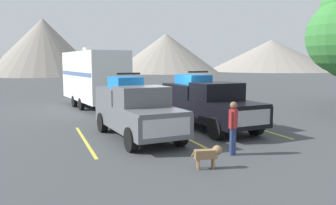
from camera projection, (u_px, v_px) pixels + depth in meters
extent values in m
plane|color=#3F4244|center=(173.00, 131.00, 14.89)|extent=(240.00, 240.00, 0.00)
cube|color=#595B60|center=(138.00, 117.00, 13.46)|extent=(2.45, 5.49, 0.86)
cube|color=#595B60|center=(158.00, 112.00, 11.68)|extent=(2.04, 1.65, 0.08)
cube|color=#595B60|center=(142.00, 97.00, 12.93)|extent=(1.99, 1.54, 0.81)
cube|color=slate|center=(148.00, 97.00, 12.43)|extent=(1.78, 0.38, 0.60)
cube|color=#595B60|center=(125.00, 95.00, 14.66)|extent=(2.16, 2.61, 0.65)
cube|color=silver|center=(167.00, 128.00, 11.09)|extent=(1.70, 0.20, 0.60)
cylinder|color=black|center=(180.00, 134.00, 12.29)|extent=(0.35, 0.86, 0.84)
cylinder|color=black|center=(131.00, 139.00, 11.48)|extent=(0.35, 0.86, 0.84)
cylinder|color=black|center=(142.00, 119.00, 15.53)|extent=(0.35, 0.86, 0.84)
cylinder|color=black|center=(103.00, 122.00, 14.73)|extent=(0.35, 0.86, 0.84)
cube|color=blue|center=(125.00, 82.00, 14.59)|extent=(1.23, 1.66, 0.45)
cylinder|color=black|center=(140.00, 83.00, 14.31)|extent=(0.22, 0.45, 0.44)
cylinder|color=black|center=(119.00, 83.00, 13.91)|extent=(0.22, 0.45, 0.44)
cylinder|color=black|center=(131.00, 81.00, 15.27)|extent=(0.22, 0.45, 0.44)
cylinder|color=black|center=(111.00, 82.00, 14.88)|extent=(0.22, 0.45, 0.44)
cube|color=black|center=(129.00, 74.00, 14.15)|extent=(1.01, 0.16, 0.08)
cube|color=black|center=(210.00, 110.00, 15.32)|extent=(2.57, 5.84, 0.85)
cube|color=black|center=(239.00, 104.00, 13.44)|extent=(2.14, 1.76, 0.08)
cube|color=black|center=(217.00, 92.00, 14.76)|extent=(2.09, 1.64, 0.81)
cube|color=slate|center=(225.00, 92.00, 14.23)|extent=(1.86, 0.38, 0.60)
cube|color=black|center=(193.00, 91.00, 16.60)|extent=(2.27, 2.78, 0.63)
cube|color=silver|center=(251.00, 118.00, 12.80)|extent=(1.78, 0.21, 0.60)
cylinder|color=black|center=(255.00, 124.00, 14.06)|extent=(0.36, 0.92, 0.90)
cylinder|color=black|center=(216.00, 128.00, 13.23)|extent=(0.36, 0.92, 0.90)
cylinder|color=black|center=(205.00, 112.00, 17.52)|extent=(0.36, 0.92, 0.90)
cylinder|color=black|center=(172.00, 115.00, 16.68)|extent=(0.36, 0.92, 0.90)
cube|color=blue|center=(193.00, 79.00, 16.54)|extent=(1.29, 1.77, 0.45)
cylinder|color=black|center=(208.00, 80.00, 16.23)|extent=(0.22, 0.45, 0.44)
cylinder|color=black|center=(190.00, 80.00, 15.82)|extent=(0.22, 0.45, 0.44)
cylinder|color=black|center=(195.00, 79.00, 17.26)|extent=(0.22, 0.45, 0.44)
cylinder|color=black|center=(179.00, 79.00, 16.85)|extent=(0.22, 0.45, 0.44)
cube|color=black|center=(198.00, 72.00, 16.07)|extent=(1.05, 0.17, 0.08)
cube|color=gold|center=(85.00, 140.00, 13.16)|extent=(0.12, 5.50, 0.01)
cube|color=gold|center=(176.00, 133.00, 14.52)|extent=(0.12, 5.50, 0.01)
cube|color=gold|center=(252.00, 127.00, 15.89)|extent=(0.12, 5.50, 0.01)
cube|color=white|center=(94.00, 76.00, 22.51)|extent=(3.44, 7.41, 3.14)
cube|color=#4C6B99|center=(75.00, 74.00, 21.89)|extent=(1.01, 6.78, 0.24)
cube|color=silver|center=(88.00, 50.00, 23.23)|extent=(0.70, 0.78, 0.30)
cube|color=#333333|center=(117.00, 110.00, 19.12)|extent=(0.29, 1.20, 0.12)
cylinder|color=black|center=(115.00, 102.00, 22.52)|extent=(0.33, 0.78, 0.76)
cylinder|color=black|center=(81.00, 104.00, 21.43)|extent=(0.33, 0.78, 0.76)
cylinder|color=black|center=(106.00, 100.00, 24.00)|extent=(0.33, 0.78, 0.76)
cylinder|color=black|center=(74.00, 101.00, 22.91)|extent=(0.33, 0.78, 0.76)
cylinder|color=navy|center=(232.00, 142.00, 11.03)|extent=(0.13, 0.13, 0.88)
cylinder|color=navy|center=(234.00, 141.00, 11.17)|extent=(0.13, 0.13, 0.88)
cube|color=maroon|center=(233.00, 119.00, 11.01)|extent=(0.32, 0.31, 0.62)
sphere|color=brown|center=(234.00, 105.00, 10.96)|extent=(0.24, 0.24, 0.24)
cylinder|color=maroon|center=(231.00, 120.00, 10.90)|extent=(0.10, 0.10, 0.56)
cylinder|color=maroon|center=(235.00, 119.00, 11.12)|extent=(0.10, 0.10, 0.56)
cube|color=olive|center=(206.00, 154.00, 9.65)|extent=(0.66, 0.34, 0.26)
sphere|color=olive|center=(217.00, 150.00, 9.70)|extent=(0.28, 0.28, 0.28)
cylinder|color=olive|center=(194.00, 153.00, 9.59)|extent=(0.16, 0.07, 0.20)
cylinder|color=olive|center=(212.00, 162.00, 9.79)|extent=(0.06, 0.06, 0.29)
cylinder|color=olive|center=(214.00, 164.00, 9.65)|extent=(0.06, 0.06, 0.29)
cylinder|color=olive|center=(197.00, 163.00, 9.72)|extent=(0.06, 0.06, 0.29)
cylinder|color=olive|center=(199.00, 165.00, 9.57)|extent=(0.06, 0.06, 0.29)
cone|color=gray|center=(43.00, 47.00, 75.16)|extent=(24.75, 24.75, 12.48)
cone|color=gray|center=(166.00, 53.00, 94.14)|extent=(29.65, 29.65, 10.72)
cone|color=gray|center=(271.00, 55.00, 110.50)|extent=(41.00, 41.00, 10.11)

